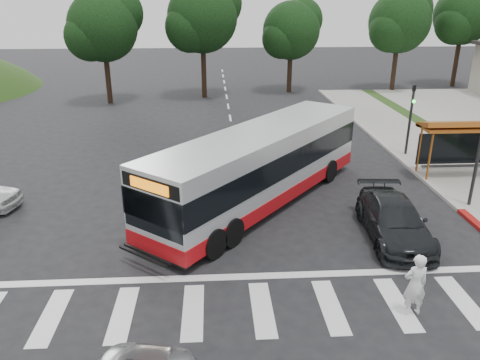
{
  "coord_description": "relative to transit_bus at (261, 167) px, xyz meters",
  "views": [
    {
      "loc": [
        -1.32,
        -16.18,
        8.43
      ],
      "look_at": [
        -0.27,
        1.19,
        1.6
      ],
      "focal_mm": 35.0,
      "sensor_mm": 36.0,
      "label": 1
    }
  ],
  "objects": [
    {
      "name": "ground",
      "position": [
        -0.7,
        -2.51,
        -1.64
      ],
      "size": [
        140.0,
        140.0,
        0.0
      ],
      "primitive_type": "plane",
      "color": "black",
      "rests_on": "ground"
    },
    {
      "name": "sidewalk_east",
      "position": [
        10.3,
        5.49,
        -1.58
      ],
      "size": [
        4.0,
        40.0,
        0.12
      ],
      "primitive_type": "cube",
      "color": "gray",
      "rests_on": "ground"
    },
    {
      "name": "curb_east",
      "position": [
        8.3,
        5.49,
        -1.57
      ],
      "size": [
        0.3,
        40.0,
        0.15
      ],
      "primitive_type": "cube",
      "color": "#9E9991",
      "rests_on": "ground"
    },
    {
      "name": "crosswalk_ladder",
      "position": [
        -0.7,
        -7.51,
        -1.64
      ],
      "size": [
        18.0,
        2.6,
        0.01
      ],
      "primitive_type": "cube",
      "color": "silver",
      "rests_on": "ground"
    },
    {
      "name": "bus_shelter",
      "position": [
        10.1,
        2.59,
        0.71
      ],
      "size": [
        4.2,
        1.6,
        2.86
      ],
      "color": "#A4561B",
      "rests_on": "sidewalk_east"
    },
    {
      "name": "traffic_signal_ne_short",
      "position": [
        8.9,
        5.98,
        0.84
      ],
      "size": [
        0.18,
        0.37,
        4.0
      ],
      "color": "black",
      "rests_on": "ground"
    },
    {
      "name": "tree_ne_a",
      "position": [
        15.38,
        25.55,
        4.75
      ],
      "size": [
        6.16,
        5.74,
        9.3
      ],
      "color": "black",
      "rests_on": "parking_lot"
    },
    {
      "name": "tree_ne_b",
      "position": [
        22.38,
        27.55,
        5.28
      ],
      "size": [
        6.16,
        5.74,
        10.02
      ],
      "color": "black",
      "rests_on": "ground"
    },
    {
      "name": "tree_north_a",
      "position": [
        -2.62,
        23.56,
        5.28
      ],
      "size": [
        6.6,
        6.15,
        10.17
      ],
      "color": "black",
      "rests_on": "ground"
    },
    {
      "name": "tree_north_b",
      "position": [
        5.37,
        25.55,
        4.02
      ],
      "size": [
        5.72,
        5.33,
        8.43
      ],
      "color": "black",
      "rests_on": "ground"
    },
    {
      "name": "tree_north_c",
      "position": [
        -10.62,
        21.55,
        4.65
      ],
      "size": [
        6.16,
        5.74,
        9.3
      ],
      "color": "black",
      "rests_on": "ground"
    },
    {
      "name": "transit_bus",
      "position": [
        0.0,
        0.0,
        0.0
      ],
      "size": [
        10.21,
        11.55,
        3.28
      ],
      "primitive_type": null,
      "rotation": [
        0.0,
        0.0,
        -0.69
      ],
      "color": "#BBBDC0",
      "rests_on": "ground"
    },
    {
      "name": "pedestrian",
      "position": [
        3.52,
        -7.96,
        -0.68
      ],
      "size": [
        0.73,
        0.51,
        1.91
      ],
      "primitive_type": "imported",
      "rotation": [
        0.0,
        0.0,
        3.22
      ],
      "color": "white",
      "rests_on": "ground"
    },
    {
      "name": "dark_sedan",
      "position": [
        4.61,
        -3.51,
        -0.91
      ],
      "size": [
        2.38,
        5.14,
        1.46
      ],
      "primitive_type": "imported",
      "rotation": [
        0.0,
        0.0,
        -0.07
      ],
      "color": "black",
      "rests_on": "ground"
    }
  ]
}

